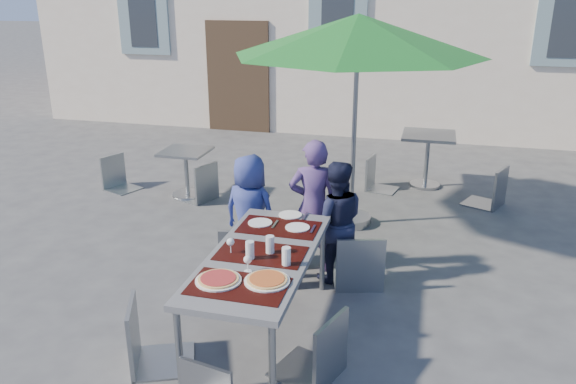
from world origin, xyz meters
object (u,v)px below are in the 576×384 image
(child_2, at_px, (335,222))
(bg_chair_r_0, at_px, (200,159))
(patio_umbrella, at_px, (358,36))
(bg_chair_l_0, at_px, (115,153))
(child_0, at_px, (250,213))
(cafe_table_1, at_px, (428,150))
(chair_3, at_px, (144,296))
(child_1, at_px, (314,206))
(dining_table, at_px, (261,260))
(chair_1, at_px, (280,236))
(chair_5, at_px, (196,367))
(bg_chair_l_1, at_px, (378,154))
(chair_2, at_px, (361,228))
(chair_4, at_px, (319,308))
(cafe_table_0, at_px, (186,167))
(pizza_near_left, at_px, (218,279))
(chair_0, at_px, (242,222))
(bg_chair_r_1, at_px, (495,163))
(pizza_near_right, at_px, (267,280))

(child_2, bearing_deg, bg_chair_r_0, -54.59)
(patio_umbrella, distance_m, bg_chair_l_0, 3.93)
(child_0, relative_size, cafe_table_1, 1.53)
(child_2, bearing_deg, chair_3, 41.24)
(child_1, bearing_deg, child_2, 137.34)
(chair_3, xyz_separation_m, bg_chair_r_0, (-1.04, 3.50, -0.02))
(dining_table, distance_m, bg_chair_l_0, 4.37)
(dining_table, height_order, child_1, child_1)
(chair_1, height_order, chair_5, chair_5)
(patio_umbrella, bearing_deg, bg_chair_r_0, 171.67)
(dining_table, xyz_separation_m, bg_chair_l_1, (0.53, 3.96, -0.16))
(chair_3, height_order, bg_chair_r_0, chair_3)
(chair_2, relative_size, bg_chair_l_1, 1.15)
(chair_2, height_order, chair_4, chair_2)
(cafe_table_0, height_order, cafe_table_1, cafe_table_1)
(chair_3, bearing_deg, dining_table, 40.30)
(patio_umbrella, relative_size, bg_chair_l_0, 3.12)
(chair_3, height_order, chair_4, chair_3)
(dining_table, xyz_separation_m, chair_4, (0.57, -0.44, -0.10))
(child_0, height_order, chair_4, child_0)
(pizza_near_left, height_order, child_0, child_0)
(pizza_near_left, xyz_separation_m, chair_3, (-0.56, -0.09, -0.16))
(chair_4, bearing_deg, chair_0, 127.48)
(dining_table, bearing_deg, bg_chair_r_1, 60.04)
(pizza_near_right, height_order, bg_chair_r_1, bg_chair_r_1)
(child_0, relative_size, chair_0, 1.22)
(chair_1, xyz_separation_m, bg_chair_r_1, (2.18, 2.77, 0.10))
(pizza_near_left, distance_m, chair_1, 1.42)
(child_1, distance_m, chair_4, 1.76)
(pizza_near_left, bearing_deg, chair_3, -170.48)
(dining_table, xyz_separation_m, bg_chair_r_1, (2.10, 3.65, -0.09))
(chair_3, distance_m, bg_chair_r_0, 3.65)
(cafe_table_0, bearing_deg, chair_4, -52.93)
(cafe_table_0, xyz_separation_m, bg_chair_r_0, (0.26, -0.11, 0.16))
(chair_3, relative_size, patio_umbrella, 0.35)
(chair_3, height_order, cafe_table_0, chair_3)
(dining_table, xyz_separation_m, cafe_table_0, (-2.02, 2.99, -0.27))
(bg_chair_l_0, bearing_deg, dining_table, -44.03)
(child_0, bearing_deg, pizza_near_right, 125.00)
(cafe_table_0, bearing_deg, chair_3, -70.22)
(patio_umbrella, bearing_deg, chair_0, -118.08)
(chair_1, height_order, bg_chair_l_0, bg_chair_l_0)
(child_1, relative_size, bg_chair_l_1, 1.52)
(bg_chair_l_1, bearing_deg, dining_table, -97.69)
(dining_table, distance_m, child_0, 1.25)
(chair_0, distance_m, cafe_table_0, 2.55)
(pizza_near_right, bearing_deg, chair_4, -0.13)
(child_0, relative_size, cafe_table_0, 1.83)
(dining_table, relative_size, child_1, 1.33)
(pizza_near_left, height_order, bg_chair_r_0, bg_chair_r_0)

